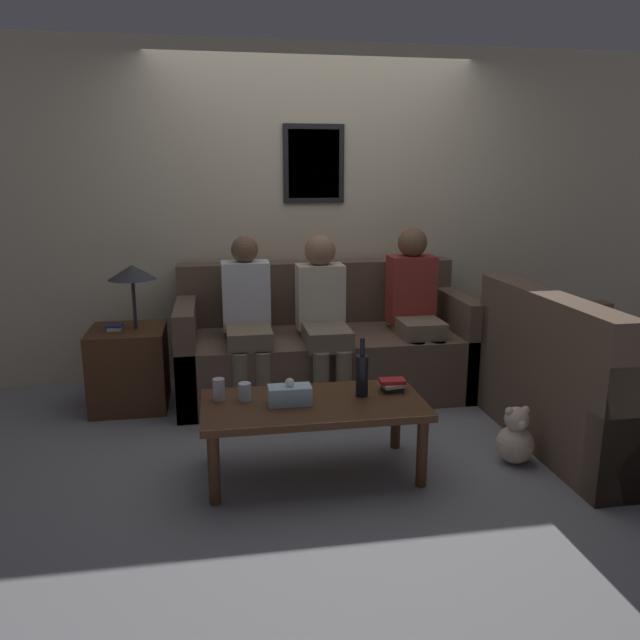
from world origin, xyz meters
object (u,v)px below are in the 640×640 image
at_px(couch_main, 324,349).
at_px(couch_side, 591,392).
at_px(coffee_table, 313,411).
at_px(person_left, 247,315).
at_px(person_middle, 323,312).
at_px(drinking_glass, 245,392).
at_px(person_right, 415,304).
at_px(teddy_bear, 515,438).
at_px(wine_bottle, 362,374).

relative_size(couch_main, couch_side, 1.47).
relative_size(coffee_table, person_left, 1.01).
bearing_deg(coffee_table, person_middle, 77.18).
bearing_deg(drinking_glass, person_right, 39.61).
xyz_separation_m(drinking_glass, person_middle, (0.62, 1.01, 0.20)).
distance_m(person_left, teddy_bear, 1.97).
xyz_separation_m(coffee_table, person_middle, (0.25, 1.10, 0.30)).
distance_m(couch_side, person_middle, 1.82).
bearing_deg(couch_side, couch_main, 50.05).
height_order(couch_main, drinking_glass, couch_main).
xyz_separation_m(wine_bottle, person_middle, (-0.03, 1.05, 0.12)).
distance_m(person_middle, person_right, 0.71).
distance_m(coffee_table, person_right, 1.55).
distance_m(wine_bottle, person_left, 1.25).
bearing_deg(wine_bottle, teddy_bear, -7.37).
xyz_separation_m(drinking_glass, person_left, (0.08, 1.07, 0.18)).
relative_size(couch_side, person_middle, 1.22).
bearing_deg(person_middle, couch_main, 79.32).
bearing_deg(person_left, coffee_table, -76.21).
distance_m(wine_bottle, person_right, 1.33).
relative_size(coffee_table, wine_bottle, 3.64).
relative_size(couch_main, wine_bottle, 6.50).
xyz_separation_m(couch_side, drinking_glass, (-2.11, -0.03, 0.14)).
distance_m(couch_main, teddy_bear, 1.66).
distance_m(couch_side, teddy_bear, 0.63).
bearing_deg(person_left, person_middle, -6.39).
height_order(coffee_table, person_left, person_left).
relative_size(couch_main, person_middle, 1.80).
height_order(wine_bottle, person_middle, person_middle).
bearing_deg(drinking_glass, wine_bottle, -3.63).
height_order(couch_main, wine_bottle, couch_main).
height_order(couch_side, person_middle, person_middle).
relative_size(couch_side, coffee_table, 1.22).
height_order(couch_side, drinking_glass, couch_side).
bearing_deg(coffee_table, person_left, 103.79).
xyz_separation_m(couch_side, person_right, (-0.78, 1.07, 0.36)).
height_order(wine_bottle, teddy_bear, wine_bottle).
bearing_deg(person_right, coffee_table, -129.01).
height_order(couch_side, person_left, person_left).
height_order(couch_main, couch_side, same).
distance_m(couch_main, person_middle, 0.41).
bearing_deg(person_right, person_middle, -173.43).
relative_size(person_left, person_middle, 1.00).
distance_m(wine_bottle, teddy_bear, 0.98).
distance_m(couch_main, coffee_table, 1.36).
height_order(couch_main, person_right, person_right).
bearing_deg(couch_side, person_right, 36.31).
relative_size(couch_main, person_left, 1.80).
relative_size(drinking_glass, person_left, 0.08).
bearing_deg(coffee_table, drinking_glass, 166.58).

